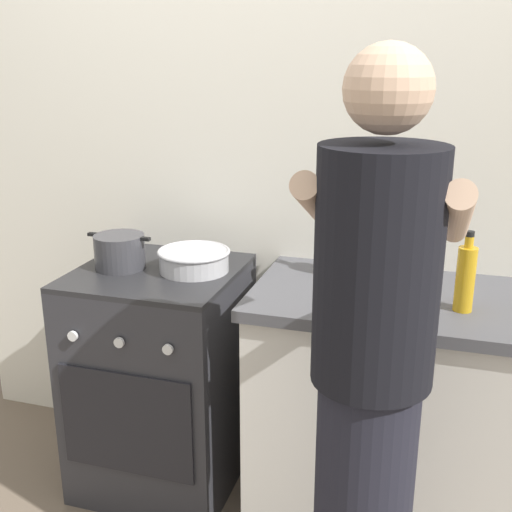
% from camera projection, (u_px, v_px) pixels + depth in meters
% --- Properties ---
extents(back_wall, '(3.20, 0.10, 2.50)m').
position_uv_depth(back_wall, '(322.00, 169.00, 2.43)').
color(back_wall, silver).
rests_on(back_wall, ground).
extents(countertop, '(1.00, 0.60, 0.90)m').
position_uv_depth(countertop, '(392.00, 411.00, 2.25)').
color(countertop, silver).
rests_on(countertop, ground).
extents(stove_range, '(0.60, 0.62, 0.90)m').
position_uv_depth(stove_range, '(162.00, 377.00, 2.50)').
color(stove_range, '#2D2D33').
rests_on(stove_range, ground).
extents(pot, '(0.26, 0.19, 0.13)m').
position_uv_depth(pot, '(120.00, 252.00, 2.37)').
color(pot, '#38383D').
rests_on(pot, stove_range).
extents(mixing_bowl, '(0.27, 0.27, 0.08)m').
position_uv_depth(mixing_bowl, '(194.00, 259.00, 2.34)').
color(mixing_bowl, '#B7B7BC').
rests_on(mixing_bowl, stove_range).
extents(utensil_crock, '(0.10, 0.10, 0.33)m').
position_uv_depth(utensil_crock, '(336.00, 249.00, 2.30)').
color(utensil_crock, silver).
rests_on(utensil_crock, countertop).
extents(spice_bottle, '(0.04, 0.04, 0.08)m').
position_uv_depth(spice_bottle, '(429.00, 290.00, 2.05)').
color(spice_bottle, silver).
rests_on(spice_bottle, countertop).
extents(oil_bottle, '(0.06, 0.06, 0.26)m').
position_uv_depth(oil_bottle, '(465.00, 278.00, 1.96)').
color(oil_bottle, gold).
rests_on(oil_bottle, countertop).
extents(person, '(0.41, 0.50, 1.70)m').
position_uv_depth(person, '(370.00, 392.00, 1.59)').
color(person, black).
rests_on(person, ground).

